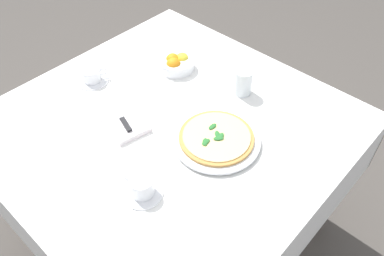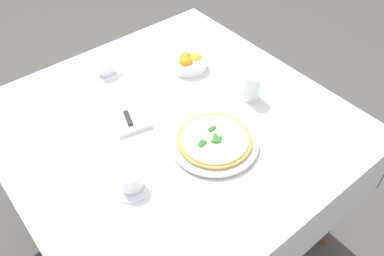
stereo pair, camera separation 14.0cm
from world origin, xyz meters
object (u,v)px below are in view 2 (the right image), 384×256
at_px(pizza_plate, 214,142).
at_px(citrus_bowl, 189,63).
at_px(coffee_cup_right_edge, 131,181).
at_px(napkin_folded, 125,113).
at_px(coffee_cup_left_edge, 105,68).
at_px(water_glass_far_left, 251,88).
at_px(pizza, 214,139).
at_px(dinner_knife, 125,109).

bearing_deg(pizza_plate, citrus_bowl, -27.59).
distance_m(coffee_cup_right_edge, napkin_folded, 0.34).
height_order(coffee_cup_left_edge, water_glass_far_left, water_glass_far_left).
relative_size(coffee_cup_right_edge, water_glass_far_left, 1.25).
bearing_deg(pizza, coffee_cup_left_edge, 8.07).
height_order(pizza, dinner_knife, pizza).
xyz_separation_m(coffee_cup_left_edge, dinner_knife, (-0.27, 0.07, -0.00)).
bearing_deg(napkin_folded, citrus_bowl, -66.20).
height_order(pizza, napkin_folded, pizza).
bearing_deg(citrus_bowl, pizza_plate, 152.41).
relative_size(pizza_plate, napkin_folded, 1.28).
relative_size(pizza_plate, dinner_knife, 1.62).
height_order(napkin_folded, dinner_knife, dinner_knife).
relative_size(pizza_plate, coffee_cup_right_edge, 2.36).
height_order(pizza_plate, coffee_cup_left_edge, coffee_cup_left_edge).
height_order(dinner_knife, citrus_bowl, citrus_bowl).
xyz_separation_m(coffee_cup_right_edge, citrus_bowl, (0.37, -0.53, -0.00)).
bearing_deg(dinner_knife, pizza_plate, -136.17).
xyz_separation_m(pizza, coffee_cup_right_edge, (0.03, 0.32, 0.01)).
distance_m(pizza_plate, napkin_folded, 0.36).
xyz_separation_m(coffee_cup_left_edge, water_glass_far_left, (-0.50, -0.36, 0.02)).
xyz_separation_m(coffee_cup_right_edge, water_glass_far_left, (0.07, -0.60, 0.01)).
distance_m(pizza_plate, citrus_bowl, 0.45).
bearing_deg(dinner_knife, napkin_folded, 180.00).
height_order(napkin_folded, citrus_bowl, citrus_bowl).
bearing_deg(pizza_plate, pizza, 75.98).
distance_m(pizza_plate, pizza, 0.01).
relative_size(pizza, water_glass_far_left, 2.50).
height_order(water_glass_far_left, napkin_folded, water_glass_far_left).
height_order(coffee_cup_right_edge, citrus_bowl, coffee_cup_right_edge).
relative_size(coffee_cup_right_edge, napkin_folded, 0.54).
height_order(coffee_cup_right_edge, coffee_cup_left_edge, coffee_cup_right_edge).
bearing_deg(pizza_plate, water_glass_far_left, -70.33).
height_order(coffee_cup_left_edge, napkin_folded, coffee_cup_left_edge).
relative_size(napkin_folded, citrus_bowl, 1.61).
xyz_separation_m(pizza, napkin_folded, (0.32, 0.16, -0.01)).
relative_size(coffee_cup_right_edge, dinner_knife, 0.69).
xyz_separation_m(dinner_knife, citrus_bowl, (0.07, -0.37, 0.00)).
xyz_separation_m(pizza_plate, water_glass_far_left, (0.10, -0.28, 0.03)).
distance_m(pizza_plate, dinner_knife, 0.36).
bearing_deg(pizza_plate, napkin_folded, 26.17).
distance_m(coffee_cup_right_edge, coffee_cup_left_edge, 0.61).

